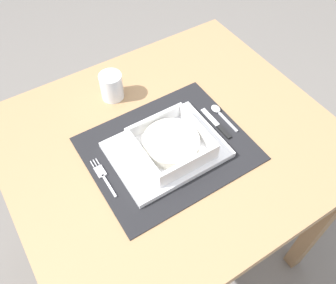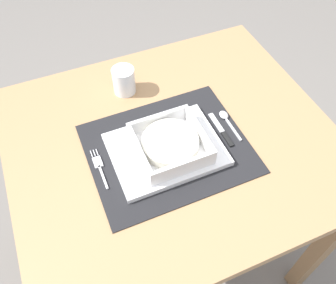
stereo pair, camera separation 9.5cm
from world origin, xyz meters
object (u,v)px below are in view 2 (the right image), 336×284
at_px(butter_knife, 222,132).
at_px(drinking_glass, 124,82).
at_px(dining_table, 172,161).
at_px(fork, 99,165).
at_px(porridge_bowl, 170,144).
at_px(spoon, 226,118).

distance_m(butter_knife, drinking_glass, 0.33).
xyz_separation_m(dining_table, fork, (-0.21, -0.01, 0.11)).
bearing_deg(dining_table, porridge_bowl, -121.88).
bearing_deg(spoon, dining_table, -177.82).
bearing_deg(dining_table, drinking_glass, 104.71).
bearing_deg(fork, spoon, -0.49).
relative_size(fork, butter_knife, 1.03).
bearing_deg(spoon, butter_knife, -127.76).
bearing_deg(spoon, drinking_glass, 135.94).
relative_size(porridge_bowl, butter_knife, 1.39).
height_order(fork, butter_knife, butter_knife).
distance_m(porridge_bowl, butter_knife, 0.17).
bearing_deg(drinking_glass, dining_table, -75.29).
height_order(porridge_bowl, spoon, porridge_bowl).
bearing_deg(butter_knife, drinking_glass, 130.17).
relative_size(porridge_bowl, fork, 1.35).
relative_size(dining_table, spoon, 7.75).
xyz_separation_m(spoon, butter_knife, (-0.03, -0.04, -0.00)).
xyz_separation_m(porridge_bowl, butter_knife, (0.16, 0.01, -0.03)).
bearing_deg(drinking_glass, fork, -122.39).
bearing_deg(fork, porridge_bowl, -12.80).
bearing_deg(drinking_glass, porridge_bowl, -83.17).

